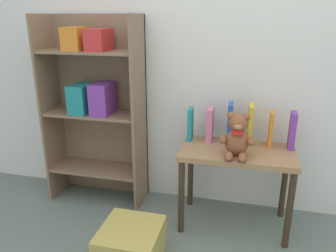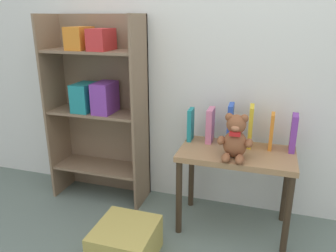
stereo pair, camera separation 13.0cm
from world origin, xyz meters
TOP-DOWN VIEW (x-y plane):
  - wall_back at (0.00, 1.38)m, footprint 4.80×0.06m
  - bookshelf_side at (-0.85, 1.22)m, footprint 0.71×0.29m
  - display_table at (0.18, 1.08)m, footprint 0.71×0.40m
  - teddy_bear at (0.18, 0.97)m, footprint 0.21×0.19m
  - book_standing_teal at (-0.14, 1.19)m, footprint 0.03×0.10m
  - book_standing_pink at (-0.01, 1.20)m, footprint 0.04×0.14m
  - book_standing_blue at (0.12, 1.21)m, footprint 0.04×0.13m
  - book_standing_yellow at (0.25, 1.20)m, footprint 0.03×0.14m
  - book_standing_orange at (0.38, 1.19)m, footprint 0.02×0.11m
  - book_standing_purple at (0.51, 1.19)m, footprint 0.04×0.12m
  - storage_bin at (-0.37, 0.58)m, footprint 0.34×0.35m

SIDE VIEW (x-z plane):
  - storage_bin at x=-0.37m, z-range 0.00..0.21m
  - display_table at x=0.18m, z-range 0.19..0.73m
  - book_standing_teal at x=-0.14m, z-range 0.54..0.76m
  - book_standing_pink at x=-0.01m, z-range 0.54..0.77m
  - book_standing_orange at x=0.38m, z-range 0.54..0.77m
  - book_standing_purple at x=0.51m, z-range 0.54..0.78m
  - teddy_bear at x=0.18m, z-range 0.53..0.80m
  - book_standing_yellow at x=0.25m, z-range 0.54..0.81m
  - book_standing_blue at x=0.12m, z-range 0.54..0.81m
  - bookshelf_side at x=-0.85m, z-range 0.09..1.45m
  - wall_back at x=0.00m, z-range 0.00..2.50m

